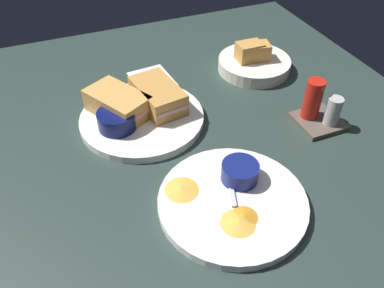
% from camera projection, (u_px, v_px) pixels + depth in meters
% --- Properties ---
extents(ground_plane, '(1.10, 1.10, 0.03)m').
position_uv_depth(ground_plane, '(179.00, 151.00, 0.77)').
color(ground_plane, '#283833').
extents(plate_sandwich_main, '(0.26, 0.26, 0.02)m').
position_uv_depth(plate_sandwich_main, '(142.00, 118.00, 0.81)').
color(plate_sandwich_main, white).
rests_on(plate_sandwich_main, ground_plane).
extents(sandwich_half_near, '(0.14, 0.10, 0.05)m').
position_uv_depth(sandwich_half_near, '(158.00, 96.00, 0.82)').
color(sandwich_half_near, '#C68C42').
rests_on(sandwich_half_near, plate_sandwich_main).
extents(sandwich_half_far, '(0.15, 0.13, 0.05)m').
position_uv_depth(sandwich_half_far, '(118.00, 103.00, 0.80)').
color(sandwich_half_far, tan).
rests_on(sandwich_half_far, plate_sandwich_main).
extents(ramekin_dark_sauce, '(0.08, 0.08, 0.04)m').
position_uv_depth(ramekin_dark_sauce, '(117.00, 119.00, 0.77)').
color(ramekin_dark_sauce, '#0C144C').
rests_on(ramekin_dark_sauce, plate_sandwich_main).
extents(spoon_by_dark_ramekin, '(0.05, 0.10, 0.01)m').
position_uv_depth(spoon_by_dark_ramekin, '(140.00, 112.00, 0.81)').
color(spoon_by_dark_ramekin, silver).
rests_on(spoon_by_dark_ramekin, plate_sandwich_main).
extents(plate_chips_companion, '(0.25, 0.25, 0.02)m').
position_uv_depth(plate_chips_companion, '(232.00, 202.00, 0.64)').
color(plate_chips_companion, white).
rests_on(plate_chips_companion, ground_plane).
extents(ramekin_light_gravy, '(0.06, 0.06, 0.03)m').
position_uv_depth(ramekin_light_gravy, '(240.00, 171.00, 0.66)').
color(ramekin_light_gravy, navy).
rests_on(ramekin_light_gravy, plate_chips_companion).
extents(spoon_by_gravy_ramekin, '(0.10, 0.05, 0.01)m').
position_uv_depth(spoon_by_gravy_ramekin, '(229.00, 175.00, 0.67)').
color(spoon_by_gravy_ramekin, silver).
rests_on(spoon_by_gravy_ramekin, plate_chips_companion).
extents(plantain_chip_scatter, '(0.18, 0.14, 0.01)m').
position_uv_depth(plantain_chip_scatter, '(216.00, 207.00, 0.62)').
color(plantain_chip_scatter, gold).
rests_on(plantain_chip_scatter, plate_chips_companion).
extents(bread_basket_rear, '(0.18, 0.18, 0.07)m').
position_uv_depth(bread_basket_rear, '(254.00, 62.00, 0.96)').
color(bread_basket_rear, silver).
rests_on(bread_basket_rear, ground_plane).
extents(condiment_caddy, '(0.09, 0.09, 0.10)m').
position_uv_depth(condiment_caddy, '(319.00, 109.00, 0.79)').
color(condiment_caddy, brown).
rests_on(condiment_caddy, ground_plane).
extents(paper_napkin_folded, '(0.12, 0.10, 0.00)m').
position_uv_depth(paper_napkin_folded, '(152.00, 79.00, 0.94)').
color(paper_napkin_folded, white).
rests_on(paper_napkin_folded, ground_plane).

